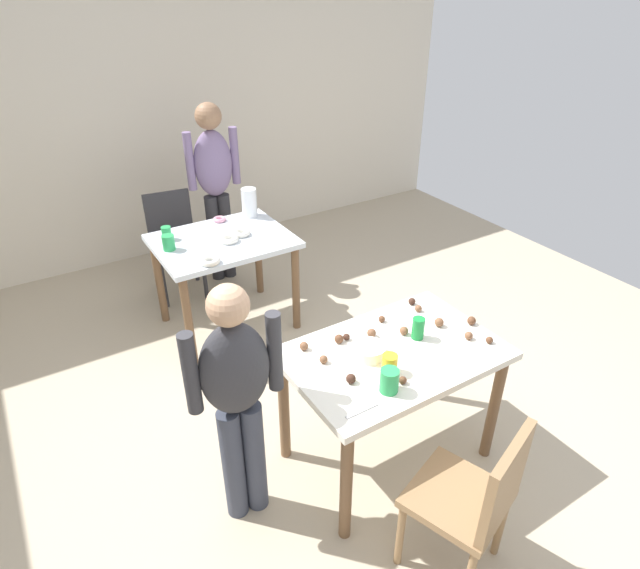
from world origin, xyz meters
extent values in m
plane|color=tan|center=(0.00, 0.00, 0.00)|extent=(6.40, 6.40, 0.00)
cube|color=beige|center=(0.00, 3.20, 1.30)|extent=(6.40, 0.10, 2.60)
cube|color=silver|center=(0.11, -0.16, 0.73)|extent=(1.11, 0.73, 0.04)
cylinder|color=brown|center=(-0.39, -0.46, 0.35)|extent=(0.06, 0.06, 0.71)
cylinder|color=brown|center=(0.61, -0.46, 0.35)|extent=(0.06, 0.06, 0.71)
cylinder|color=brown|center=(-0.39, 0.15, 0.35)|extent=(0.06, 0.06, 0.71)
cylinder|color=brown|center=(0.61, 0.15, 0.35)|extent=(0.06, 0.06, 0.71)
cube|color=silver|center=(-0.11, 1.57, 0.73)|extent=(0.97, 0.77, 0.04)
cylinder|color=brown|center=(-0.54, 1.25, 0.35)|extent=(0.06, 0.06, 0.71)
cylinder|color=brown|center=(0.32, 1.25, 0.35)|extent=(0.06, 0.06, 0.71)
cylinder|color=brown|center=(-0.54, 1.90, 0.35)|extent=(0.06, 0.06, 0.71)
cylinder|color=brown|center=(0.32, 1.90, 0.35)|extent=(0.06, 0.06, 0.71)
cube|color=olive|center=(-0.04, -0.82, 0.43)|extent=(0.51, 0.51, 0.04)
cube|color=olive|center=(0.02, -0.99, 0.66)|extent=(0.37, 0.16, 0.42)
cylinder|color=olive|center=(-0.25, -0.72, 0.21)|extent=(0.04, 0.04, 0.41)
cylinder|color=olive|center=(0.07, -0.61, 0.21)|extent=(0.04, 0.04, 0.41)
cylinder|color=olive|center=(0.18, -0.93, 0.21)|extent=(0.04, 0.04, 0.41)
cube|color=#2D2D33|center=(-0.27, 2.24, 0.43)|extent=(0.45, 0.45, 0.04)
cube|color=#2D2D33|center=(-0.25, 2.41, 0.66)|extent=(0.38, 0.09, 0.42)
cylinder|color=#2D2D33|center=(-0.12, 2.05, 0.21)|extent=(0.04, 0.04, 0.41)
cylinder|color=#2D2D33|center=(-0.46, 2.09, 0.21)|extent=(0.04, 0.04, 0.41)
cylinder|color=#2D2D33|center=(-0.08, 2.38, 0.21)|extent=(0.04, 0.04, 0.41)
cylinder|color=#2D2D33|center=(-0.42, 2.42, 0.21)|extent=(0.04, 0.04, 0.41)
cylinder|color=#383D4C|center=(-0.78, -0.05, 0.34)|extent=(0.11, 0.11, 0.68)
cylinder|color=#383D4C|center=(-0.67, -0.07, 0.34)|extent=(0.11, 0.11, 0.68)
ellipsoid|color=#333338|center=(-0.73, -0.06, 0.93)|extent=(0.34, 0.24, 0.48)
sphere|color=tan|center=(-0.73, -0.06, 1.26)|extent=(0.19, 0.19, 0.19)
cylinder|color=#333338|center=(-0.91, -0.03, 0.96)|extent=(0.08, 0.08, 0.41)
cylinder|color=#333338|center=(-0.54, -0.09, 0.96)|extent=(0.08, 0.08, 0.41)
cylinder|color=#28282D|center=(0.21, 2.31, 0.39)|extent=(0.11, 0.11, 0.79)
cylinder|color=#28282D|center=(0.10, 2.32, 0.39)|extent=(0.11, 0.11, 0.79)
ellipsoid|color=slate|center=(0.16, 2.32, 1.07)|extent=(0.34, 0.23, 0.56)
sphere|color=#997051|center=(0.16, 2.32, 1.46)|extent=(0.21, 0.21, 0.21)
cylinder|color=slate|center=(0.34, 2.30, 1.11)|extent=(0.08, 0.08, 0.48)
cylinder|color=slate|center=(-0.03, 2.34, 1.11)|extent=(0.08, 0.08, 0.48)
cylinder|color=white|center=(-0.02, -0.12, 0.78)|extent=(0.17, 0.17, 0.06)
cylinder|color=#198438|center=(0.29, -0.13, 0.81)|extent=(0.07, 0.07, 0.12)
cube|color=silver|center=(-0.29, -0.43, 0.75)|extent=(0.17, 0.02, 0.01)
cylinder|color=green|center=(-0.10, -0.38, 0.81)|extent=(0.09, 0.09, 0.12)
cylinder|color=yellow|center=(-0.02, -0.28, 0.80)|extent=(0.08, 0.08, 0.10)
sphere|color=brown|center=(-0.28, 0.10, 0.77)|extent=(0.05, 0.05, 0.05)
sphere|color=brown|center=(0.58, -0.37, 0.77)|extent=(0.04, 0.04, 0.04)
sphere|color=brown|center=(-0.25, -0.04, 0.77)|extent=(0.04, 0.04, 0.04)
sphere|color=brown|center=(0.51, -0.28, 0.77)|extent=(0.04, 0.04, 0.04)
sphere|color=brown|center=(0.46, -0.11, 0.78)|extent=(0.05, 0.05, 0.05)
sphere|color=brown|center=(0.47, 0.06, 0.77)|extent=(0.04, 0.04, 0.04)
sphere|color=brown|center=(0.09, 0.01, 0.77)|extent=(0.05, 0.05, 0.05)
sphere|color=brown|center=(0.25, -0.07, 0.77)|extent=(0.05, 0.05, 0.05)
sphere|color=brown|center=(0.22, 0.09, 0.77)|extent=(0.04, 0.04, 0.04)
sphere|color=#3D2319|center=(-0.22, -0.24, 0.77)|extent=(0.05, 0.05, 0.05)
sphere|color=#3D2319|center=(-0.04, 0.05, 0.77)|extent=(0.04, 0.04, 0.04)
sphere|color=brown|center=(-0.01, -0.38, 0.77)|extent=(0.04, 0.04, 0.04)
sphere|color=#3D2319|center=(0.48, 0.14, 0.77)|extent=(0.04, 0.04, 0.04)
sphere|color=brown|center=(-0.09, 0.06, 0.77)|extent=(0.05, 0.05, 0.05)
sphere|color=brown|center=(0.63, -0.19, 0.77)|extent=(0.05, 0.05, 0.05)
cylinder|color=white|center=(0.25, 1.85, 0.86)|extent=(0.12, 0.12, 0.23)
cylinder|color=green|center=(-0.50, 1.60, 0.81)|extent=(0.09, 0.09, 0.11)
cylinder|color=green|center=(-0.45, 1.77, 0.80)|extent=(0.07, 0.07, 0.10)
torus|color=white|center=(-0.33, 1.25, 0.77)|extent=(0.14, 0.14, 0.04)
torus|color=pink|center=(0.00, 1.88, 0.77)|extent=(0.10, 0.10, 0.03)
torus|color=white|center=(0.04, 1.55, 0.77)|extent=(0.13, 0.13, 0.04)
torus|color=white|center=(-0.09, 1.50, 0.77)|extent=(0.14, 0.14, 0.04)
camera|label=1|loc=(-1.39, -1.84, 2.44)|focal=30.11mm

